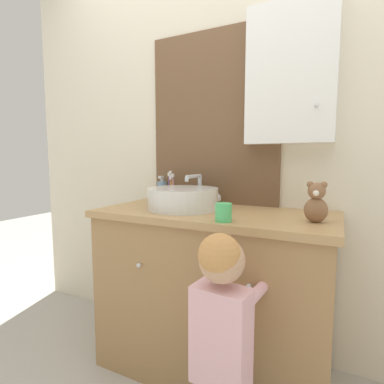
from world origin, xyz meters
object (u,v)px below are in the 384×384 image
sink_basin (184,198)px  teddy_bear (316,203)px  child_figure (222,333)px  toothbrush_holder (171,195)px  soap_dispenser (162,191)px  drinking_cup (223,212)px

sink_basin → teddy_bear: (0.66, -0.05, 0.02)m
teddy_bear → child_figure: bearing=-122.2°
toothbrush_holder → soap_dispenser: size_ratio=1.22×
toothbrush_holder → teddy_bear: bearing=-15.6°
sink_basin → toothbrush_holder: bearing=135.6°
soap_dispenser → child_figure: (0.68, -0.70, -0.41)m
sink_basin → child_figure: 0.74m
teddy_bear → drinking_cup: size_ratio=2.21×
sink_basin → drinking_cup: sink_basin is taller
toothbrush_holder → sink_basin: bearing=-44.4°
sink_basin → soap_dispenser: 0.37m
toothbrush_holder → drinking_cup: size_ratio=2.46×
sink_basin → drinking_cup: (0.31, -0.21, -0.02)m
drinking_cup → soap_dispenser: bearing=143.2°
sink_basin → toothbrush_holder: toothbrush_holder is taller
child_figure → drinking_cup: bearing=110.2°
toothbrush_holder → soap_dispenser: toothbrush_holder is taller
toothbrush_holder → drinking_cup: 0.63m
teddy_bear → drinking_cup: (-0.36, -0.16, -0.04)m
toothbrush_holder → teddy_bear: size_ratio=1.11×
toothbrush_holder → teddy_bear: toothbrush_holder is taller
sink_basin → teddy_bear: 0.67m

